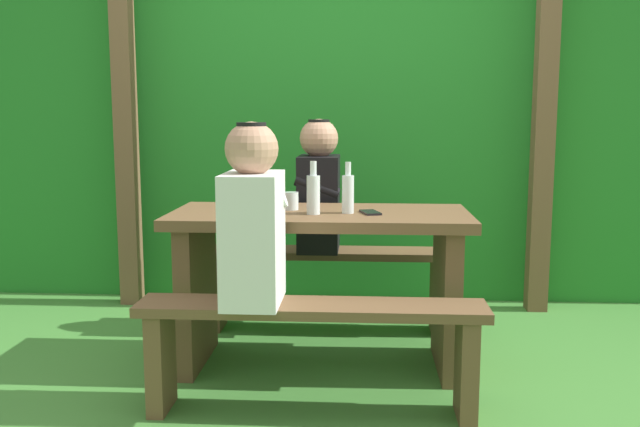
% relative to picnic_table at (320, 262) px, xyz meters
% --- Properties ---
extents(ground_plane, '(12.00, 12.00, 0.00)m').
position_rel_picnic_table_xyz_m(ground_plane, '(0.00, 0.00, -0.51)').
color(ground_plane, '#408233').
extents(hedge_backdrop, '(6.40, 0.96, 2.06)m').
position_rel_picnic_table_xyz_m(hedge_backdrop, '(0.00, 1.70, 0.52)').
color(hedge_backdrop, '#237C26').
rests_on(hedge_backdrop, ground_plane).
extents(pergola_post_left, '(0.12, 0.12, 2.27)m').
position_rel_picnic_table_xyz_m(pergola_post_left, '(-1.28, 1.03, 0.62)').
color(pergola_post_left, brown).
rests_on(pergola_post_left, ground_plane).
extents(pergola_post_right, '(0.12, 0.12, 2.27)m').
position_rel_picnic_table_xyz_m(pergola_post_right, '(1.28, 1.03, 0.62)').
color(pergola_post_right, brown).
rests_on(pergola_post_right, ground_plane).
extents(picnic_table, '(1.40, 0.64, 0.75)m').
position_rel_picnic_table_xyz_m(picnic_table, '(0.00, 0.00, 0.00)').
color(picnic_table, brown).
rests_on(picnic_table, ground_plane).
extents(bench_near, '(1.40, 0.24, 0.46)m').
position_rel_picnic_table_xyz_m(bench_near, '(0.00, -0.55, -0.18)').
color(bench_near, brown).
rests_on(bench_near, ground_plane).
extents(bench_far, '(1.40, 0.24, 0.46)m').
position_rel_picnic_table_xyz_m(bench_far, '(0.00, 0.55, -0.18)').
color(bench_far, brown).
rests_on(bench_far, ground_plane).
extents(person_white_shirt, '(0.25, 0.35, 0.72)m').
position_rel_picnic_table_xyz_m(person_white_shirt, '(-0.23, -0.54, 0.28)').
color(person_white_shirt, white).
rests_on(person_white_shirt, bench_near).
extents(person_black_coat, '(0.25, 0.35, 0.72)m').
position_rel_picnic_table_xyz_m(person_black_coat, '(-0.04, 0.54, 0.28)').
color(person_black_coat, black).
rests_on(person_black_coat, bench_far).
extents(drinking_glass, '(0.07, 0.07, 0.09)m').
position_rel_picnic_table_xyz_m(drinking_glass, '(-0.14, 0.06, 0.28)').
color(drinking_glass, silver).
rests_on(drinking_glass, picnic_table).
extents(bottle_left, '(0.06, 0.06, 0.24)m').
position_rel_picnic_table_xyz_m(bottle_left, '(-0.03, -0.08, 0.34)').
color(bottle_left, silver).
rests_on(bottle_left, picnic_table).
extents(bottle_right, '(0.06, 0.06, 0.24)m').
position_rel_picnic_table_xyz_m(bottle_right, '(0.13, -0.04, 0.34)').
color(bottle_right, silver).
rests_on(bottle_right, picnic_table).
extents(cell_phone, '(0.11, 0.15, 0.01)m').
position_rel_picnic_table_xyz_m(cell_phone, '(0.24, -0.04, 0.25)').
color(cell_phone, black).
rests_on(cell_phone, picnic_table).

